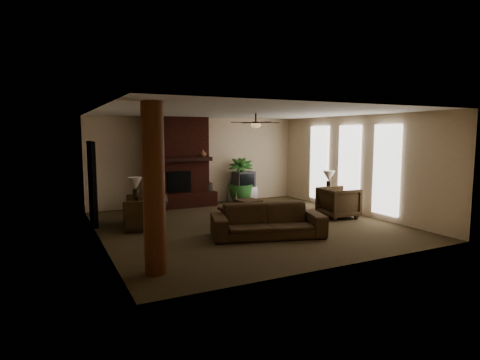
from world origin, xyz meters
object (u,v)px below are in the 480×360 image
armchair_left (147,207)px  coffee_table (244,210)px  armchair_right (339,201)px  floor_plant (240,190)px  tv_stand (243,194)px  lamp_right (329,178)px  log_column (154,189)px  sofa (268,215)px  lamp_left (135,185)px  side_table_right (330,202)px  side_table_left (136,213)px  floor_vase (208,191)px  ottoman (248,207)px

armchair_left → coffee_table: size_ratio=0.96×
armchair_right → floor_plant: 3.64m
armchair_left → tv_stand: bearing=135.4°
floor_plant → lamp_right: 3.08m
tv_stand → lamp_right: bearing=-66.7°
log_column → armchair_right: size_ratio=3.03×
coffee_table → sofa: bearing=-94.8°
armchair_left → lamp_left: (-0.15, 0.50, 0.50)m
armchair_left → side_table_right: armchair_left is taller
side_table_left → lamp_right: lamp_right is taller
lamp_right → lamp_left: bearing=171.4°
coffee_table → floor_plant: (1.36, 2.94, 0.04)m
armchair_left → floor_vase: 3.40m
ottoman → coffee_table: bearing=-122.1°
side_table_right → side_table_left: bearing=171.0°
sofa → armchair_left: size_ratio=2.15×
tv_stand → side_table_right: side_table_right is taller
side_table_left → lamp_right: 5.58m
log_column → tv_stand: size_ratio=3.29×
armchair_left → coffee_table: 2.42m
armchair_right → lamp_right: bearing=-17.6°
ottoman → floor_plant: bearing=70.3°
side_table_right → lamp_right: 0.73m
log_column → armchair_left: log_column is taller
log_column → side_table_left: (0.47, 3.76, -1.12)m
ottoman → lamp_left: lamp_left is taller
lamp_left → side_table_right: 5.60m
tv_stand → lamp_left: size_ratio=1.31×
sofa → lamp_left: 3.52m
lamp_right → ottoman: bearing=162.3°
side_table_left → lamp_right: size_ratio=0.85×
armchair_left → tv_stand: armchair_left is taller
lamp_left → sofa: bearing=-47.6°
log_column → coffee_table: (2.95, 2.54, -1.03)m
coffee_table → lamp_right: bearing=7.5°
lamp_right → side_table_right: bearing=-57.8°
log_column → floor_vase: 6.45m
side_table_left → tv_stand: bearing=24.4°
armchair_left → lamp_left: lamp_left is taller
coffee_table → floor_vase: (0.20, 3.01, 0.06)m
coffee_table → ottoman: coffee_table is taller
sofa → armchair_right: size_ratio=2.68×
sofa → tv_stand: bearing=86.8°
armchair_right → lamp_left: bearing=76.1°
tv_stand → floor_vase: size_ratio=1.10×
log_column → lamp_left: 3.81m
floor_plant → lamp_left: 4.23m
ottoman → tv_stand: tv_stand is taller
armchair_right → tv_stand: 3.67m
lamp_right → floor_plant: bearing=122.8°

